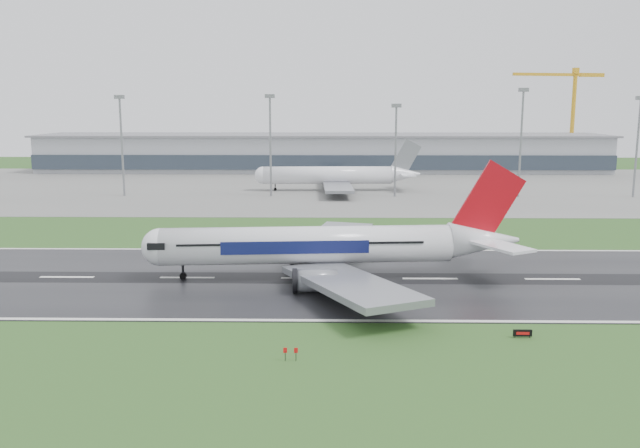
{
  "coord_description": "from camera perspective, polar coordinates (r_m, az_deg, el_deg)",
  "views": [
    {
      "loc": [
        3.66,
        -105.83,
        28.09
      ],
      "look_at": [
        1.73,
        12.0,
        7.0
      ],
      "focal_mm": 37.28,
      "sensor_mm": 36.0,
      "label": 1
    }
  ],
  "objects": [
    {
      "name": "parked_airliner",
      "position": [
        221.28,
        1.27,
        5.02
      ],
      "size": [
        58.09,
        54.37,
        16.46
      ],
      "primitive_type": null,
      "rotation": [
        0.0,
        0.0,
        0.04
      ],
      "color": "white",
      "rests_on": "apron"
    },
    {
      "name": "runway_sign",
      "position": [
        86.1,
        16.99,
        -8.99
      ],
      "size": [
        2.31,
        0.41,
        1.04
      ],
      "primitive_type": null,
      "rotation": [
        0.0,
        0.0,
        -0.07
      ],
      "color": "black",
      "rests_on": "ground"
    },
    {
      "name": "floodmast_2",
      "position": [
        207.08,
        -4.27,
        6.53
      ],
      "size": [
        0.64,
        0.64,
        30.28
      ],
      "primitive_type": "cylinder",
      "color": "gray",
      "rests_on": "ground"
    },
    {
      "name": "floodmast_5",
      "position": [
        226.61,
        25.55,
        5.81
      ],
      "size": [
        0.64,
        0.64,
        29.7
      ],
      "primitive_type": "cylinder",
      "color": "gray",
      "rests_on": "ground"
    },
    {
      "name": "floodmast_4",
      "position": [
        214.27,
        16.84,
        6.5
      ],
      "size": [
        0.64,
        0.64,
        32.14
      ],
      "primitive_type": "cylinder",
      "color": "gray",
      "rests_on": "ground"
    },
    {
      "name": "apron",
      "position": [
        232.55,
        0.03,
        3.22
      ],
      "size": [
        400.0,
        130.0,
        0.08
      ],
      "primitive_type": "cube",
      "color": "slate",
      "rests_on": "ground"
    },
    {
      "name": "ground",
      "position": [
        109.55,
        -1.01,
        -4.71
      ],
      "size": [
        520.0,
        520.0,
        0.0
      ],
      "primitive_type": "plane",
      "color": "#254B1B",
      "rests_on": "ground"
    },
    {
      "name": "main_airliner",
      "position": [
        108.5,
        1.19,
        0.16
      ],
      "size": [
        66.86,
        64.16,
        18.36
      ],
      "primitive_type": null,
      "rotation": [
        0.0,
        0.0,
        0.08
      ],
      "color": "white",
      "rests_on": "runway"
    },
    {
      "name": "floodmast_3",
      "position": [
        207.29,
        6.5,
        6.1
      ],
      "size": [
        0.64,
        0.64,
        27.43
      ],
      "primitive_type": "cylinder",
      "color": "gray",
      "rests_on": "ground"
    },
    {
      "name": "terminal",
      "position": [
        291.58,
        0.22,
        6.1
      ],
      "size": [
        240.0,
        36.0,
        15.0
      ],
      "primitive_type": "cube",
      "color": "#91959C",
      "rests_on": "ground"
    },
    {
      "name": "floodmast_1",
      "position": [
        216.21,
        -16.63,
        6.26
      ],
      "size": [
        0.64,
        0.64,
        30.05
      ],
      "primitive_type": "cylinder",
      "color": "gray",
      "rests_on": "ground"
    },
    {
      "name": "tower_crane",
      "position": [
        324.88,
        20.87,
        8.47
      ],
      "size": [
        44.41,
        13.42,
        44.57
      ],
      "primitive_type": null,
      "rotation": [
        0.0,
        0.0,
        0.25
      ],
      "color": "gold",
      "rests_on": "ground"
    },
    {
      "name": "runway",
      "position": [
        109.54,
        -1.01,
        -4.69
      ],
      "size": [
        400.0,
        45.0,
        0.1
      ],
      "primitive_type": "cube",
      "color": "black",
      "rests_on": "ground"
    }
  ]
}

